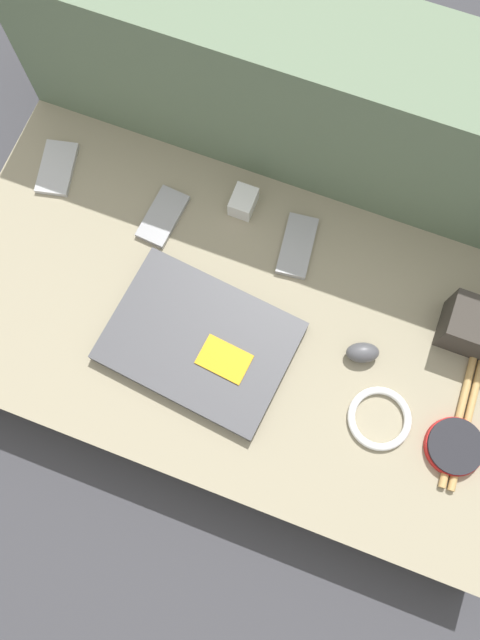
{
  "coord_description": "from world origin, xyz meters",
  "views": [
    {
      "loc": [
        0.11,
        -0.29,
        1.24
      ],
      "look_at": [
        0.0,
        0.0,
        0.15
      ],
      "focal_mm": 35.0,
      "sensor_mm": 36.0,
      "label": 1
    }
  ],
  "objects_px": {
    "phone_silver": "(297,246)",
    "phone_black": "(163,217)",
    "speaker_puck": "(454,446)",
    "computer_mouse": "(363,353)",
    "laptop": "(200,341)",
    "phone_small": "(57,168)",
    "charger_brick": "(243,202)"
  },
  "relations": [
    {
      "from": "computer_mouse",
      "to": "phone_small",
      "type": "height_order",
      "value": "computer_mouse"
    },
    {
      "from": "phone_silver",
      "to": "phone_black",
      "type": "bearing_deg",
      "value": -179.3
    },
    {
      "from": "laptop",
      "to": "phone_small",
      "type": "bearing_deg",
      "value": 156.23
    },
    {
      "from": "computer_mouse",
      "to": "phone_black",
      "type": "height_order",
      "value": "computer_mouse"
    },
    {
      "from": "computer_mouse",
      "to": "phone_black",
      "type": "xyz_separation_m",
      "value": [
        -0.44,
        0.12,
        -0.01
      ]
    },
    {
      "from": "computer_mouse",
      "to": "speaker_puck",
      "type": "distance_m",
      "value": 0.23
    },
    {
      "from": "phone_black",
      "to": "charger_brick",
      "type": "xyz_separation_m",
      "value": [
        0.14,
        0.08,
        0.01
      ]
    },
    {
      "from": "computer_mouse",
      "to": "charger_brick",
      "type": "distance_m",
      "value": 0.37
    },
    {
      "from": "phone_silver",
      "to": "charger_brick",
      "type": "xyz_separation_m",
      "value": [
        -0.13,
        0.04,
        0.01
      ]
    },
    {
      "from": "laptop",
      "to": "phone_silver",
      "type": "height_order",
      "value": "laptop"
    },
    {
      "from": "laptop",
      "to": "phone_black",
      "type": "bearing_deg",
      "value": 134.04
    },
    {
      "from": "laptop",
      "to": "phone_silver",
      "type": "xyz_separation_m",
      "value": [
        0.1,
        0.24,
        -0.01
      ]
    },
    {
      "from": "laptop",
      "to": "phone_small",
      "type": "height_order",
      "value": "laptop"
    },
    {
      "from": "speaker_puck",
      "to": "computer_mouse",
      "type": "bearing_deg",
      "value": 153.35
    },
    {
      "from": "speaker_puck",
      "to": "phone_small",
      "type": "xyz_separation_m",
      "value": [
        -0.88,
        0.25,
        -0.01
      ]
    },
    {
      "from": "phone_black",
      "to": "phone_small",
      "type": "xyz_separation_m",
      "value": [
        -0.24,
        0.02,
        -0.0
      ]
    },
    {
      "from": "laptop",
      "to": "phone_silver",
      "type": "relative_size",
      "value": 2.69
    },
    {
      "from": "speaker_puck",
      "to": "charger_brick",
      "type": "distance_m",
      "value": 0.59
    },
    {
      "from": "speaker_puck",
      "to": "phone_black",
      "type": "bearing_deg",
      "value": 160.72
    },
    {
      "from": "laptop",
      "to": "computer_mouse",
      "type": "xyz_separation_m",
      "value": [
        0.28,
        0.08,
        0.01
      ]
    },
    {
      "from": "laptop",
      "to": "phone_small",
      "type": "relative_size",
      "value": 2.78
    },
    {
      "from": "computer_mouse",
      "to": "phone_small",
      "type": "distance_m",
      "value": 0.7
    },
    {
      "from": "laptop",
      "to": "phone_small",
      "type": "distance_m",
      "value": 0.46
    },
    {
      "from": "phone_small",
      "to": "charger_brick",
      "type": "xyz_separation_m",
      "value": [
        0.38,
        0.05,
        0.01
      ]
    },
    {
      "from": "phone_silver",
      "to": "phone_black",
      "type": "xyz_separation_m",
      "value": [
        -0.26,
        -0.03,
        -0.0
      ]
    },
    {
      "from": "phone_silver",
      "to": "phone_black",
      "type": "relative_size",
      "value": 1.07
    },
    {
      "from": "speaker_puck",
      "to": "phone_small",
      "type": "relative_size",
      "value": 0.81
    },
    {
      "from": "laptop",
      "to": "phone_black",
      "type": "xyz_separation_m",
      "value": [
        -0.16,
        0.21,
        -0.01
      ]
    },
    {
      "from": "computer_mouse",
      "to": "phone_silver",
      "type": "distance_m",
      "value": 0.24
    },
    {
      "from": "computer_mouse",
      "to": "phone_small",
      "type": "xyz_separation_m",
      "value": [
        -0.68,
        0.15,
        -0.01
      ]
    },
    {
      "from": "phone_silver",
      "to": "phone_black",
      "type": "height_order",
      "value": "phone_silver"
    },
    {
      "from": "laptop",
      "to": "speaker_puck",
      "type": "bearing_deg",
      "value": 4.21
    }
  ]
}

